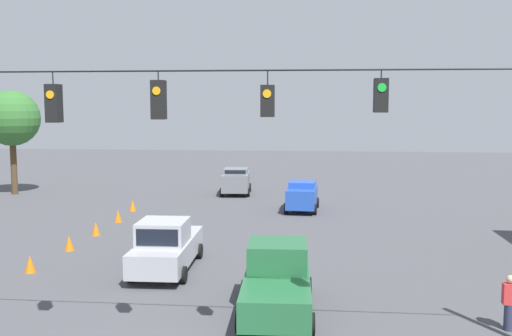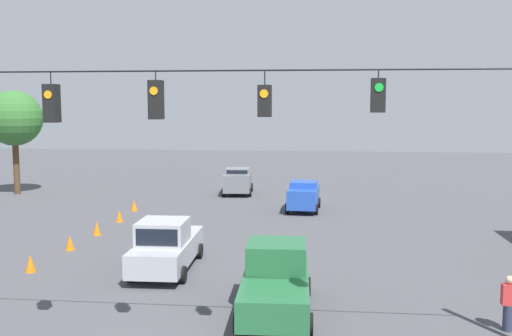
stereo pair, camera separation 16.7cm
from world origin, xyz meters
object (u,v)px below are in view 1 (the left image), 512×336
at_px(sedan_grey_withflow_deep, 236,181).
at_px(pedestrian, 509,303).
at_px(sedan_blue_oncoming_deep, 302,195).
at_px(traffic_cone_second, 30,264).
at_px(pickup_truck_green_crossing_near, 277,281).
at_px(traffic_cone_third, 69,243).
at_px(traffic_cone_fourth, 96,229).
at_px(traffic_cone_fifth, 118,216).
at_px(tree_horizon_left, 12,119).
at_px(traffic_cone_farthest, 133,206).
at_px(pickup_truck_silver_withflow_mid, 166,246).
at_px(overhead_signal_span, 157,156).

distance_m(sedan_grey_withflow_deep, pedestrian, 27.22).
relative_size(sedan_blue_oncoming_deep, traffic_cone_second, 5.78).
height_order(pickup_truck_green_crossing_near, pedestrian, pickup_truck_green_crossing_near).
bearing_deg(traffic_cone_second, sedan_blue_oncoming_deep, -125.98).
distance_m(traffic_cone_third, traffic_cone_fourth, 3.02).
xyz_separation_m(pickup_truck_green_crossing_near, traffic_cone_fifth, (9.75, -13.01, -0.63)).
height_order(sedan_blue_oncoming_deep, tree_horizon_left, tree_horizon_left).
bearing_deg(pickup_truck_green_crossing_near, traffic_cone_farthest, -58.64).
height_order(traffic_cone_farthest, pedestrian, pedestrian).
bearing_deg(pickup_truck_silver_withflow_mid, sedan_blue_oncoming_deep, -110.75).
height_order(pedestrian, tree_horizon_left, tree_horizon_left).
height_order(pickup_truck_green_crossing_near, traffic_cone_third, pickup_truck_green_crossing_near).
bearing_deg(traffic_cone_fourth, pickup_truck_green_crossing_near, 135.19).
xyz_separation_m(sedan_grey_withflow_deep, pickup_truck_green_crossing_near, (-4.50, 23.82, -0.03)).
height_order(traffic_cone_third, traffic_cone_fifth, same).
bearing_deg(traffic_cone_third, sedan_blue_oncoming_deep, -133.42).
bearing_deg(overhead_signal_span, traffic_cone_farthest, -70.37).
distance_m(pickup_truck_silver_withflow_mid, traffic_cone_second, 5.37).
distance_m(traffic_cone_fifth, traffic_cone_farthest, 3.41).
relative_size(overhead_signal_span, pickup_truck_green_crossing_near, 4.15).
xyz_separation_m(traffic_cone_third, pedestrian, (-16.64, 7.61, 0.48)).
height_order(sedan_grey_withflow_deep, traffic_cone_second, sedan_grey_withflow_deep).
relative_size(overhead_signal_span, traffic_cone_fourth, 32.25).
relative_size(sedan_grey_withflow_deep, tree_horizon_left, 0.53).
bearing_deg(traffic_cone_third, overhead_signal_span, 123.75).
bearing_deg(traffic_cone_farthest, traffic_cone_fifth, 94.23).
height_order(sedan_blue_oncoming_deep, traffic_cone_second, sedan_blue_oncoming_deep).
distance_m(pickup_truck_silver_withflow_mid, traffic_cone_fifth, 10.35).
height_order(sedan_blue_oncoming_deep, traffic_cone_third, sedan_blue_oncoming_deep).
height_order(overhead_signal_span, traffic_cone_third, overhead_signal_span).
bearing_deg(pickup_truck_silver_withflow_mid, traffic_cone_farthest, -66.59).
bearing_deg(tree_horizon_left, overhead_signal_span, 124.67).
relative_size(traffic_cone_fourth, traffic_cone_farthest, 1.00).
xyz_separation_m(overhead_signal_span, traffic_cone_fifth, (7.00, -16.92, -4.96)).
bearing_deg(traffic_cone_farthest, pedestrian, 134.12).
bearing_deg(pickup_truck_silver_withflow_mid, traffic_cone_third, -27.06).
bearing_deg(overhead_signal_span, traffic_cone_fourth, -62.77).
relative_size(traffic_cone_fifth, traffic_cone_farthest, 1.00).
bearing_deg(tree_horizon_left, sedan_blue_oncoming_deep, 167.84).
relative_size(sedan_grey_withflow_deep, pickup_truck_green_crossing_near, 0.76).
xyz_separation_m(pickup_truck_silver_withflow_mid, traffic_cone_farthest, (5.36, -12.39, -0.63)).
relative_size(pickup_truck_silver_withflow_mid, tree_horizon_left, 0.70).
bearing_deg(overhead_signal_span, pickup_truck_silver_withflow_mid, -76.63).
relative_size(overhead_signal_span, traffic_cone_farthest, 32.25).
xyz_separation_m(sedan_grey_withflow_deep, sedan_blue_oncoming_deep, (-4.99, 6.24, -0.04)).
relative_size(sedan_blue_oncoming_deep, tree_horizon_left, 0.52).
bearing_deg(traffic_cone_third, traffic_cone_farthest, -88.96).
bearing_deg(traffic_cone_farthest, overhead_signal_span, 109.63).
distance_m(traffic_cone_fourth, traffic_cone_farthest, 6.73).
distance_m(traffic_cone_second, traffic_cone_fifth, 9.77).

